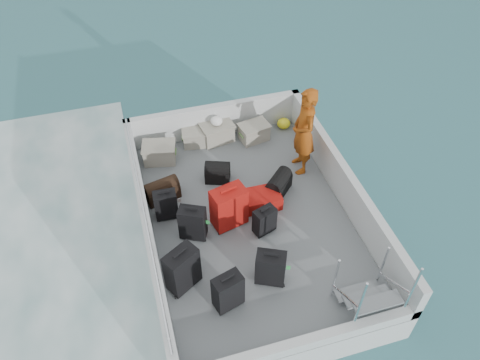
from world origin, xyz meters
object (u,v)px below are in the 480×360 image
(suitcase_0, at_px, (182,270))
(suitcase_3, at_px, (228,292))
(suitcase_5, at_px, (229,208))
(crate_3, at_px, (254,133))
(suitcase_1, at_px, (193,223))
(suitcase_6, at_px, (271,268))
(passenger, at_px, (304,132))
(suitcase_2, at_px, (166,205))
(crate_0, at_px, (160,153))
(crate_1, at_px, (196,138))
(crate_2, at_px, (217,133))
(suitcase_7, at_px, (265,221))
(suitcase_8, at_px, (261,200))

(suitcase_0, xyz_separation_m, suitcase_3, (0.56, -0.51, -0.06))
(suitcase_3, distance_m, suitcase_5, 1.56)
(suitcase_3, relative_size, crate_3, 1.17)
(suitcase_1, height_order, suitcase_6, suitcase_1)
(suitcase_5, xyz_separation_m, crate_3, (1.08, 2.02, -0.22))
(suitcase_0, relative_size, passenger, 0.44)
(suitcase_1, bearing_deg, suitcase_0, -85.43)
(suitcase_2, bearing_deg, suitcase_0, -86.87)
(suitcase_3, bearing_deg, crate_0, 80.87)
(suitcase_0, bearing_deg, crate_3, 24.88)
(crate_0, xyz_separation_m, passenger, (2.54, -0.96, 0.70))
(suitcase_5, height_order, crate_1, suitcase_5)
(suitcase_6, height_order, passenger, passenger)
(crate_3, bearing_deg, suitcase_6, -103.43)
(suitcase_6, xyz_separation_m, crate_3, (0.79, 3.30, -0.14))
(suitcase_3, relative_size, crate_1, 1.24)
(suitcase_0, xyz_separation_m, crate_1, (0.91, 3.19, -0.23))
(suitcase_3, xyz_separation_m, passenger, (2.09, 2.46, 0.55))
(suitcase_3, xyz_separation_m, crate_2, (0.78, 3.70, -0.14))
(suitcase_2, height_order, crate_3, suitcase_2)
(crate_3, bearing_deg, suitcase_7, -103.51)
(suitcase_8, height_order, crate_1, crate_1)
(suitcase_5, bearing_deg, crate_0, 100.81)
(suitcase_2, relative_size, crate_1, 1.07)
(suitcase_1, relative_size, suitcase_6, 1.04)
(suitcase_6, height_order, suitcase_7, suitcase_6)
(suitcase_5, xyz_separation_m, suitcase_7, (0.52, -0.34, -0.13))
(suitcase_0, height_order, suitcase_7, suitcase_0)
(suitcase_3, height_order, crate_1, suitcase_3)
(suitcase_2, relative_size, crate_3, 1.02)
(suitcase_1, height_order, suitcase_5, suitcase_5)
(crate_0, height_order, crate_1, crate_0)
(suitcase_1, xyz_separation_m, suitcase_6, (0.94, -1.17, -0.01))
(suitcase_2, height_order, crate_1, suitcase_2)
(suitcase_3, relative_size, suitcase_6, 1.05)
(crate_0, height_order, passenger, passenger)
(passenger, bearing_deg, suitcase_7, -37.68)
(suitcase_8, relative_size, crate_0, 1.15)
(suitcase_0, distance_m, crate_1, 3.32)
(suitcase_7, bearing_deg, suitcase_3, -148.40)
(suitcase_7, xyz_separation_m, crate_3, (0.57, 2.36, -0.09))
(suitcase_1, relative_size, suitcase_3, 0.99)
(suitcase_1, relative_size, suitcase_8, 0.94)
(suitcase_8, distance_m, crate_2, 1.98)
(suitcase_0, height_order, suitcase_8, suitcase_0)
(suitcase_7, distance_m, suitcase_8, 0.61)
(crate_1, xyz_separation_m, passenger, (1.74, -1.24, 0.72))
(suitcase_1, height_order, passenger, passenger)
(suitcase_1, xyz_separation_m, suitcase_5, (0.64, 0.11, 0.07))
(suitcase_8, bearing_deg, crate_3, -12.52)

